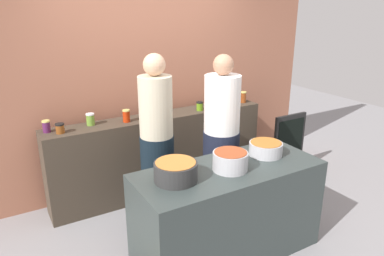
# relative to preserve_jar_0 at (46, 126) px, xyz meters

# --- Properties ---
(ground) EXTENTS (12.00, 12.00, 0.00)m
(ground) POSITION_rel_preserve_jar_0_xyz_m (1.26, -1.16, -1.05)
(ground) COLOR gray
(storefront_wall) EXTENTS (4.80, 0.12, 3.00)m
(storefront_wall) POSITION_rel_preserve_jar_0_xyz_m (1.26, 0.29, 0.45)
(storefront_wall) COLOR #A6664D
(storefront_wall) RESTS_ON ground
(display_shelf) EXTENTS (2.70, 0.36, 0.98)m
(display_shelf) POSITION_rel_preserve_jar_0_xyz_m (1.26, -0.06, -0.56)
(display_shelf) COLOR #41362A
(display_shelf) RESTS_ON ground
(prep_table) EXTENTS (1.70, 0.70, 0.87)m
(prep_table) POSITION_rel_preserve_jar_0_xyz_m (1.26, -1.46, -0.61)
(prep_table) COLOR #323C3A
(prep_table) RESTS_ON ground
(preserve_jar_0) EXTENTS (0.08, 0.08, 0.13)m
(preserve_jar_0) POSITION_rel_preserve_jar_0_xyz_m (0.00, 0.00, 0.00)
(preserve_jar_0) COLOR #57204F
(preserve_jar_0) RESTS_ON display_shelf
(preserve_jar_1) EXTENTS (0.09, 0.09, 0.10)m
(preserve_jar_1) POSITION_rel_preserve_jar_0_xyz_m (0.11, -0.10, -0.01)
(preserve_jar_1) COLOR brown
(preserve_jar_1) RESTS_ON display_shelf
(preserve_jar_2) EXTENTS (0.09, 0.09, 0.13)m
(preserve_jar_2) POSITION_rel_preserve_jar_0_xyz_m (0.45, 0.00, 0.00)
(preserve_jar_2) COLOR olive
(preserve_jar_2) RESTS_ON display_shelf
(preserve_jar_3) EXTENTS (0.08, 0.08, 0.14)m
(preserve_jar_3) POSITION_rel_preserve_jar_0_xyz_m (0.83, -0.09, 0.01)
(preserve_jar_3) COLOR #BC2C0C
(preserve_jar_3) RESTS_ON display_shelf
(preserve_jar_4) EXTENTS (0.09, 0.09, 0.13)m
(preserve_jar_4) POSITION_rel_preserve_jar_0_xyz_m (1.07, -0.11, 0.00)
(preserve_jar_4) COLOR #2B4D29
(preserve_jar_4) RESTS_ON display_shelf
(preserve_jar_5) EXTENTS (0.09, 0.09, 0.15)m
(preserve_jar_5) POSITION_rel_preserve_jar_0_xyz_m (1.19, -0.02, 0.01)
(preserve_jar_5) COLOR #512048
(preserve_jar_5) RESTS_ON display_shelf
(preserve_jar_6) EXTENTS (0.08, 0.08, 0.11)m
(preserve_jar_6) POSITION_rel_preserve_jar_0_xyz_m (1.77, -0.11, -0.01)
(preserve_jar_6) COLOR #5D8A1B
(preserve_jar_6) RESTS_ON display_shelf
(preserve_jar_7) EXTENTS (0.09, 0.09, 0.15)m
(preserve_jar_7) POSITION_rel_preserve_jar_0_xyz_m (1.97, -0.12, 0.01)
(preserve_jar_7) COLOR red
(preserve_jar_7) RESTS_ON display_shelf
(preserve_jar_8) EXTENTS (0.08, 0.08, 0.15)m
(preserve_jar_8) POSITION_rel_preserve_jar_0_xyz_m (2.47, -0.08, 0.01)
(preserve_jar_8) COLOR brown
(preserve_jar_8) RESTS_ON display_shelf
(cooking_pot_left) EXTENTS (0.36, 0.36, 0.16)m
(cooking_pot_left) POSITION_rel_preserve_jar_0_xyz_m (0.74, -1.42, -0.09)
(cooking_pot_left) COLOR #2D2D2D
(cooking_pot_left) RESTS_ON prep_table
(cooking_pot_center) EXTENTS (0.31, 0.31, 0.17)m
(cooking_pot_center) POSITION_rel_preserve_jar_0_xyz_m (1.24, -1.48, -0.09)
(cooking_pot_center) COLOR #B7B7BC
(cooking_pot_center) RESTS_ON prep_table
(cooking_pot_right) EXTENTS (0.31, 0.31, 0.13)m
(cooking_pot_right) POSITION_rel_preserve_jar_0_xyz_m (1.72, -1.39, -0.11)
(cooking_pot_right) COLOR #B7B7BC
(cooking_pot_right) RESTS_ON prep_table
(cook_with_tongs) EXTENTS (0.34, 0.34, 1.80)m
(cook_with_tongs) POSITION_rel_preserve_jar_0_xyz_m (0.92, -0.67, -0.22)
(cook_with_tongs) COLOR black
(cook_with_tongs) RESTS_ON ground
(cook_in_cap) EXTENTS (0.39, 0.39, 1.77)m
(cook_in_cap) POSITION_rel_preserve_jar_0_xyz_m (1.59, -0.85, -0.25)
(cook_in_cap) COLOR #191D2F
(cook_in_cap) RESTS_ON ground
(chalkboard_sign) EXTENTS (0.51, 0.05, 0.87)m
(chalkboard_sign) POSITION_rel_preserve_jar_0_xyz_m (2.90, -0.55, -0.61)
(chalkboard_sign) COLOR black
(chalkboard_sign) RESTS_ON ground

